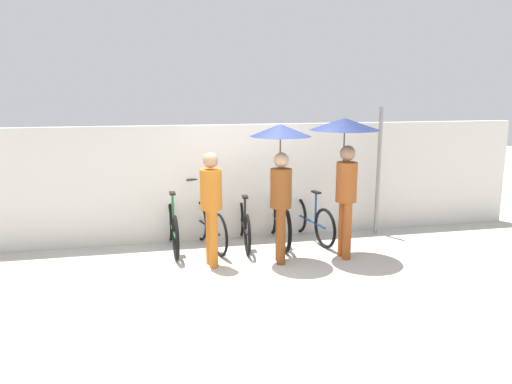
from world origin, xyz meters
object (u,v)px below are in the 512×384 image
(pedestrian_center, at_px, (281,158))
(pedestrian_trailing, at_px, (345,147))
(parked_bicycle_1, at_px, (209,226))
(parked_bicycle_2, at_px, (244,224))
(parked_bicycle_3, at_px, (278,220))
(parked_bicycle_0, at_px, (173,227))
(parked_bicycle_4, at_px, (310,220))
(pedestrian_leading, at_px, (211,200))

(pedestrian_center, distance_m, pedestrian_trailing, 1.03)
(pedestrian_center, xyz_separation_m, pedestrian_trailing, (1.02, 0.01, 0.13))
(parked_bicycle_1, bearing_deg, parked_bicycle_2, -99.04)
(pedestrian_trailing, bearing_deg, parked_bicycle_3, 129.77)
(parked_bicycle_0, distance_m, parked_bicycle_4, 2.38)
(parked_bicycle_3, relative_size, parked_bicycle_4, 1.09)
(pedestrian_center, height_order, pedestrian_trailing, pedestrian_trailing)
(pedestrian_trailing, bearing_deg, parked_bicycle_1, 154.81)
(parked_bicycle_2, distance_m, parked_bicycle_3, 0.60)
(pedestrian_leading, xyz_separation_m, pedestrian_center, (1.05, 0.01, 0.59))
(parked_bicycle_1, relative_size, parked_bicycle_4, 0.98)
(parked_bicycle_0, xyz_separation_m, parked_bicycle_4, (2.38, 0.03, -0.01))
(parked_bicycle_4, bearing_deg, pedestrian_center, 129.70)
(parked_bicycle_2, bearing_deg, parked_bicycle_1, 98.39)
(parked_bicycle_4, bearing_deg, parked_bicycle_2, 81.51)
(parked_bicycle_2, height_order, parked_bicycle_3, parked_bicycle_2)
(parked_bicycle_1, xyz_separation_m, pedestrian_trailing, (2.00, -0.87, 1.35))
(parked_bicycle_1, height_order, parked_bicycle_2, parked_bicycle_1)
(parked_bicycle_1, xyz_separation_m, parked_bicycle_4, (1.79, 0.06, -0.02))
(pedestrian_trailing, bearing_deg, parked_bicycle_4, 101.25)
(parked_bicycle_4, bearing_deg, parked_bicycle_1, 82.17)
(pedestrian_center, bearing_deg, pedestrian_trailing, 8.91)
(parked_bicycle_0, relative_size, parked_bicycle_2, 1.01)
(parked_bicycle_2, xyz_separation_m, parked_bicycle_4, (1.19, 0.03, 0.00))
(parked_bicycle_2, xyz_separation_m, pedestrian_trailing, (1.40, -0.91, 1.37))
(parked_bicycle_0, bearing_deg, pedestrian_center, -122.11)
(pedestrian_leading, bearing_deg, pedestrian_trailing, -7.73)
(parked_bicycle_0, distance_m, parked_bicycle_2, 1.19)
(parked_bicycle_3, distance_m, pedestrian_trailing, 1.81)
(parked_bicycle_1, bearing_deg, parked_bicycle_3, -100.27)
(pedestrian_leading, distance_m, pedestrian_center, 1.20)
(parked_bicycle_1, bearing_deg, parked_bicycle_4, -100.36)
(parked_bicycle_0, bearing_deg, parked_bicycle_4, -91.22)
(parked_bicycle_4, distance_m, pedestrian_trailing, 1.67)
(parked_bicycle_4, xyz_separation_m, pedestrian_center, (-0.81, -0.94, 1.24))
(pedestrian_center, bearing_deg, parked_bicycle_1, 146.38)
(parked_bicycle_1, height_order, pedestrian_leading, pedestrian_leading)
(parked_bicycle_4, xyz_separation_m, pedestrian_leading, (-1.85, -0.95, 0.64))
(parked_bicycle_4, bearing_deg, pedestrian_leading, 107.34)
(pedestrian_trailing, bearing_deg, parked_bicycle_2, 145.47)
(parked_bicycle_1, bearing_deg, pedestrian_center, -144.34)
(parked_bicycle_3, xyz_separation_m, pedestrian_leading, (-1.26, -0.93, 0.61))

